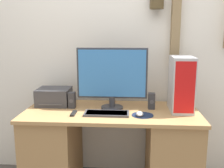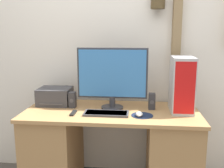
{
  "view_description": "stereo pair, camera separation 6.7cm",
  "coord_description": "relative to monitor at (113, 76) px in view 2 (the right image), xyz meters",
  "views": [
    {
      "loc": [
        0.16,
        -1.9,
        1.47
      ],
      "look_at": [
        0.0,
        0.34,
        1.02
      ],
      "focal_mm": 42.0,
      "sensor_mm": 36.0,
      "label": 1
    },
    {
      "loc": [
        0.23,
        -1.89,
        1.47
      ],
      "look_at": [
        0.0,
        0.34,
        1.02
      ],
      "focal_mm": 42.0,
      "sensor_mm": 36.0,
      "label": 2
    }
  ],
  "objects": [
    {
      "name": "desk",
      "position": [
        -0.0,
        -0.07,
        -0.68
      ],
      "size": [
        1.55,
        0.69,
        0.77
      ],
      "color": "tan",
      "rests_on": "ground_plane"
    },
    {
      "name": "mouse",
      "position": [
        0.24,
        -0.22,
        -0.28
      ],
      "size": [
        0.06,
        0.09,
        0.04
      ],
      "color": "silver",
      "rests_on": "mousepad"
    },
    {
      "name": "computer_tower",
      "position": [
        0.61,
        -0.03,
        -0.06
      ],
      "size": [
        0.19,
        0.32,
        0.48
      ],
      "color": "#B2B2B7",
      "rests_on": "desk"
    },
    {
      "name": "wall_back",
      "position": [
        0.0,
        0.32,
        0.28
      ],
      "size": [
        6.4,
        0.18,
        2.7
      ],
      "color": "white",
      "rests_on": "ground_plane"
    },
    {
      "name": "monitor",
      "position": [
        0.0,
        0.0,
        0.0
      ],
      "size": [
        0.63,
        0.2,
        0.55
      ],
      "color": "#333338",
      "rests_on": "desk"
    },
    {
      "name": "remote_control",
      "position": [
        -0.32,
        -0.2,
        -0.29
      ],
      "size": [
        0.04,
        0.14,
        0.02
      ],
      "color": "black",
      "rests_on": "desk"
    },
    {
      "name": "printer",
      "position": [
        -0.57,
        0.08,
        -0.22
      ],
      "size": [
        0.31,
        0.26,
        0.16
      ],
      "color": "#38383D",
      "rests_on": "desk"
    },
    {
      "name": "keyboard",
      "position": [
        -0.04,
        -0.19,
        -0.29
      ],
      "size": [
        0.38,
        0.16,
        0.02
      ],
      "color": "#3D3D42",
      "rests_on": "desk"
    },
    {
      "name": "speaker_left",
      "position": [
        -0.37,
        -0.01,
        -0.23
      ],
      "size": [
        0.06,
        0.07,
        0.15
      ],
      "color": "#2D2D33",
      "rests_on": "desk"
    },
    {
      "name": "speaker_right",
      "position": [
        0.35,
        0.01,
        -0.23
      ],
      "size": [
        0.06,
        0.07,
        0.15
      ],
      "color": "#2D2D33",
      "rests_on": "desk"
    },
    {
      "name": "mousepad",
      "position": [
        0.27,
        -0.2,
        -0.3
      ],
      "size": [
        0.18,
        0.18,
        0.0
      ],
      "color": "#19233D",
      "rests_on": "desk"
    }
  ]
}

